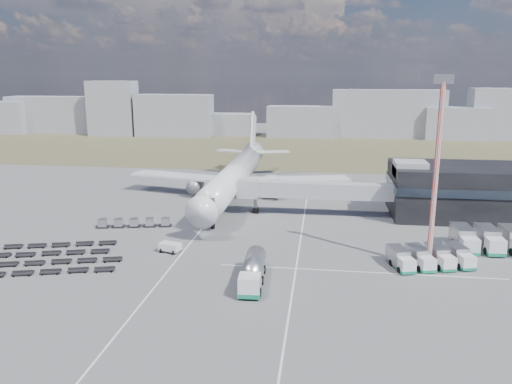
# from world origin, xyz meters

# --- Properties ---
(ground) EXTENTS (420.00, 420.00, 0.00)m
(ground) POSITION_xyz_m (0.00, 0.00, 0.00)
(ground) COLOR #565659
(ground) RESTS_ON ground
(grass_strip) EXTENTS (420.00, 90.00, 0.01)m
(grass_strip) POSITION_xyz_m (0.00, 110.00, 0.01)
(grass_strip) COLOR #4E4D2F
(grass_strip) RESTS_ON ground
(lane_markings) EXTENTS (47.12, 110.00, 0.01)m
(lane_markings) POSITION_xyz_m (9.77, 3.00, 0.01)
(lane_markings) COLOR silver
(lane_markings) RESTS_ON ground
(terminal) EXTENTS (30.40, 16.40, 11.00)m
(terminal) POSITION_xyz_m (47.77, 23.96, 5.25)
(terminal) COLOR black
(terminal) RESTS_ON ground
(jet_bridge) EXTENTS (30.30, 3.80, 7.05)m
(jet_bridge) POSITION_xyz_m (15.90, 20.42, 5.05)
(jet_bridge) COLOR #939399
(jet_bridge) RESTS_ON ground
(airliner) EXTENTS (51.59, 64.53, 17.62)m
(airliner) POSITION_xyz_m (0.00, 32.38, 5.29)
(airliner) COLOR silver
(airliner) RESTS_ON ground
(skyline) EXTENTS (314.23, 21.51, 24.54)m
(skyline) POSITION_xyz_m (6.27, 148.79, 9.57)
(skyline) COLOR gray
(skyline) RESTS_ON ground
(fuel_tanker) EXTENTS (3.26, 11.08, 3.54)m
(fuel_tanker) POSITION_xyz_m (10.58, -14.07, 1.77)
(fuel_tanker) COLOR silver
(fuel_tanker) RESTS_ON ground
(pushback_tug) EXTENTS (3.66, 2.67, 1.48)m
(pushback_tug) POSITION_xyz_m (-4.00, -3.81, 0.74)
(pushback_tug) COLOR silver
(pushback_tug) RESTS_ON ground
(catering_truck) EXTENTS (5.07, 6.93, 2.95)m
(catering_truck) POSITION_xyz_m (8.00, 40.93, 1.51)
(catering_truck) COLOR silver
(catering_truck) RESTS_ON ground
(service_trucks_near) EXTENTS (12.44, 9.01, 2.48)m
(service_trucks_near) POSITION_xyz_m (35.18, -4.32, 1.35)
(service_trucks_near) COLOR silver
(service_trucks_near) RESTS_ON ground
(service_trucks_far) EXTENTS (14.51, 8.43, 3.15)m
(service_trucks_far) POSITION_xyz_m (47.77, 4.21, 1.71)
(service_trucks_far) COLOR silver
(service_trucks_far) RESTS_ON ground
(uld_row) EXTENTS (13.55, 4.17, 1.49)m
(uld_row) POSITION_xyz_m (-14.44, 7.98, 0.89)
(uld_row) COLOR black
(uld_row) RESTS_ON ground
(baggage_dollies) EXTENTS (23.12, 18.03, 0.67)m
(baggage_dollies) POSITION_xyz_m (-21.25, -9.71, 0.33)
(baggage_dollies) COLOR black
(baggage_dollies) RESTS_ON ground
(floodlight_mast) EXTENTS (2.60, 2.10, 27.23)m
(floodlight_mast) POSITION_xyz_m (34.95, -4.78, 13.65)
(floodlight_mast) COLOR red
(floodlight_mast) RESTS_ON ground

